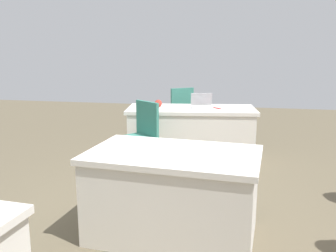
% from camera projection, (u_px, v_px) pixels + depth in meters
% --- Properties ---
extents(ground_plane, '(14.40, 14.40, 0.00)m').
position_uv_depth(ground_plane, '(164.00, 224.00, 3.50)').
color(ground_plane, brown).
extents(table_foreground, '(1.95, 1.02, 0.77)m').
position_uv_depth(table_foreground, '(191.00, 133.00, 5.49)').
color(table_foreground, silver).
rests_on(table_foreground, ground).
extents(table_mid_right, '(1.53, 1.01, 0.77)m').
position_uv_depth(table_mid_right, '(173.00, 194.00, 3.23)').
color(table_mid_right, silver).
rests_on(table_mid_right, ground).
extents(chair_near_front, '(0.62, 0.62, 0.96)m').
position_uv_depth(chair_near_front, '(140.00, 134.00, 4.77)').
color(chair_near_front, '#9E9993').
rests_on(chair_near_front, ground).
extents(chair_tucked_right, '(0.61, 0.61, 0.96)m').
position_uv_depth(chair_tucked_right, '(179.00, 110.00, 6.50)').
color(chair_tucked_right, '#9E9993').
rests_on(chair_tucked_right, ground).
extents(laptop_silver, '(0.36, 0.34, 0.21)m').
position_uv_depth(laptop_silver, '(202.00, 105.00, 5.43)').
color(laptop_silver, silver).
rests_on(laptop_silver, table_foreground).
extents(yarn_ball, '(0.11, 0.11, 0.11)m').
position_uv_depth(yarn_ball, '(158.00, 103.00, 5.47)').
color(yarn_ball, '#B2382D').
rests_on(yarn_ball, table_foreground).
extents(scissors_red, '(0.16, 0.15, 0.01)m').
position_uv_depth(scissors_red, '(216.00, 108.00, 5.37)').
color(scissors_red, red).
rests_on(scissors_red, table_foreground).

